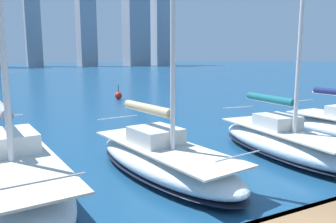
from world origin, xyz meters
The scene contains 5 objects.
city_skyline centered at (-8.07, -161.52, 19.96)m, with size 168.21×23.71×45.20m.
sailboat_teal centered at (-5.28, -5.98, 0.67)m, with size 2.79×7.47×11.45m.
sailboat_tan centered at (0.12, -6.25, 0.66)m, with size 3.59×7.76×12.85m.
sailboat_grey centered at (4.87, -6.27, 0.75)m, with size 3.58×8.74×11.00m.
channel_buoy centered at (-5.21, -27.14, 0.36)m, with size 0.70×0.70×1.40m.
Camera 1 is at (4.87, 3.56, 4.00)m, focal length 35.00 mm.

